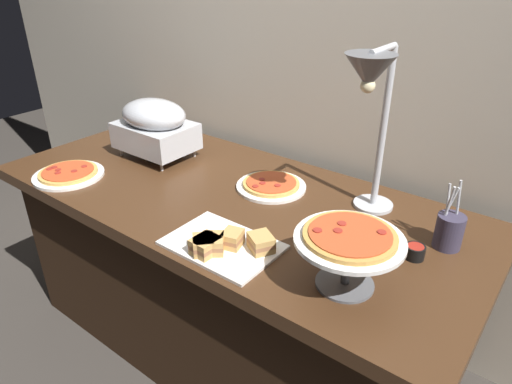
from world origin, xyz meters
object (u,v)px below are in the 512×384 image
Objects in this scene: pizza_plate_raised_stand at (349,243)px; utensil_holder at (449,230)px; chafing_dish at (155,125)px; sauce_cup_near at (415,251)px; heat_lamp at (372,92)px; pizza_plate_front at (271,185)px; sandwich_platter at (223,244)px; pizza_plate_center at (68,174)px.

utensil_holder reaches higher than pizza_plate_raised_stand.
chafing_dish reaches higher than sauce_cup_near.
chafing_dish reaches higher than utensil_holder.
heat_lamp is 2.11× the size of pizza_plate_front.
chafing_dish is at bearing 164.57° from pizza_plate_raised_stand.
sandwich_platter reaches higher than pizza_plate_front.
pizza_plate_center is 1.23m from pizza_plate_raised_stand.
utensil_holder is (0.06, 0.12, 0.04)m from sauce_cup_near.
chafing_dish is 0.41m from pizza_plate_center.
pizza_plate_front is 1.21× the size of utensil_holder.
pizza_plate_front is 0.78× the size of sandwich_platter.
pizza_plate_center is (-1.09, -0.39, -0.43)m from heat_lamp.
pizza_plate_front is 4.55× the size of sauce_cup_near.
sandwich_platter is at bearing -27.89° from chafing_dish.
sauce_cup_near is (0.23, -0.09, -0.42)m from heat_lamp.
heat_lamp is 0.49m from sauce_cup_near.
utensil_holder is (1.38, 0.42, 0.05)m from pizza_plate_center.
pizza_plate_front is 0.83m from pizza_plate_center.
pizza_plate_raised_stand is at bearing -15.43° from chafing_dish.
pizza_plate_front is 0.62m from sauce_cup_near.
sandwich_platter is 5.83× the size of sauce_cup_near.
pizza_plate_center is (-0.72, -0.42, 0.00)m from pizza_plate_front.
chafing_dish is 0.61m from pizza_plate_front.
pizza_plate_raised_stand is 0.40m from utensil_holder.
heat_lamp is at bearing 58.68° from sandwich_platter.
utensil_holder is at bearing 65.55° from pizza_plate_raised_stand.
sandwich_platter reaches higher than pizza_plate_center.
sauce_cup_near is (1.32, 0.31, 0.01)m from pizza_plate_center.
sandwich_platter is (0.72, -0.38, -0.12)m from chafing_dish.
pizza_plate_front is 0.97× the size of pizza_plate_center.
utensil_holder reaches higher than pizza_plate_center.
sandwich_platter is (0.13, -0.43, 0.01)m from pizza_plate_front.
heat_lamp is 1.24m from pizza_plate_center.
sauce_cup_near reaches higher than pizza_plate_front.
pizza_plate_center is at bearing -162.95° from utensil_holder.
chafing_dish reaches higher than pizza_plate_center.
pizza_plate_front and pizza_plate_center have the same top height.
pizza_plate_center is at bearing -149.71° from pizza_plate_front.
pizza_plate_raised_stand is (0.13, -0.33, -0.31)m from heat_lamp.
pizza_plate_front is at bearing 176.30° from heat_lamp.
chafing_dish is at bearing -177.44° from utensil_holder.
sauce_cup_near is at bearing -2.96° from chafing_dish.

